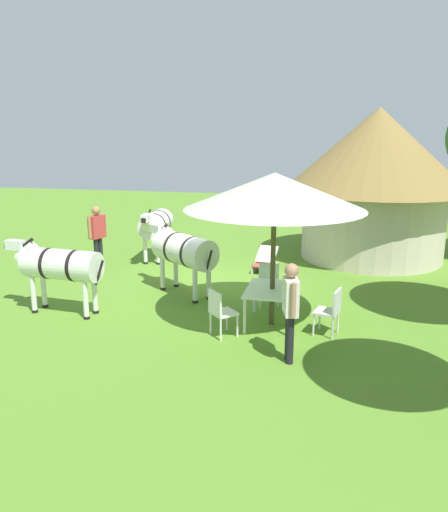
# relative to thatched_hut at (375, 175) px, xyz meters

# --- Properties ---
(ground_plane) EXTENTS (36.00, 36.00, 0.00)m
(ground_plane) POSITION_rel_thatched_hut_xyz_m (3.95, -4.16, -2.44)
(ground_plane) COLOR #568428
(thatched_hut) EXTENTS (5.26, 5.26, 4.37)m
(thatched_hut) POSITION_rel_thatched_hut_xyz_m (0.00, 0.00, 0.00)
(thatched_hut) COLOR beige
(thatched_hut) RESTS_ON ground_plane
(shade_umbrella) EXTENTS (3.43, 3.43, 2.99)m
(shade_umbrella) POSITION_rel_thatched_hut_xyz_m (6.01, -2.24, 0.20)
(shade_umbrella) COLOR #484023
(shade_umbrella) RESTS_ON ground_plane
(patio_dining_table) EXTENTS (1.31, 1.01, 0.74)m
(patio_dining_table) POSITION_rel_thatched_hut_xyz_m (6.01, -2.24, -1.78)
(patio_dining_table) COLOR silver
(patio_dining_table) RESTS_ON ground_plane
(patio_chair_west_end) EXTENTS (0.54, 0.52, 0.90)m
(patio_chair_west_end) POSITION_rel_thatched_hut_xyz_m (6.33, -1.10, -1.92)
(patio_chair_west_end) COLOR silver
(patio_chair_west_end) RESTS_ON ground_plane
(patio_chair_near_lawn) EXTENTS (0.49, 0.51, 0.90)m
(patio_chair_near_lawn) POSITION_rel_thatched_hut_xyz_m (4.85, -2.45, -1.92)
(patio_chair_near_lawn) COLOR white
(patio_chair_near_lawn) RESTS_ON ground_plane
(patio_chair_east_end) EXTENTS (0.61, 0.61, 0.90)m
(patio_chair_east_end) POSITION_rel_thatched_hut_xyz_m (6.82, -3.11, -1.92)
(patio_chair_east_end) COLOR white
(patio_chair_east_end) RESTS_ON ground_plane
(guest_beside_umbrella) EXTENTS (0.59, 0.31, 1.69)m
(guest_beside_umbrella) POSITION_rel_thatched_hut_xyz_m (7.61, -1.75, -1.43)
(guest_beside_umbrella) COLOR black
(guest_beside_umbrella) RESTS_ON ground_plane
(standing_watcher) EXTENTS (0.60, 0.36, 1.75)m
(standing_watcher) POSITION_rel_thatched_hut_xyz_m (2.94, -7.38, -1.39)
(standing_watcher) COLOR black
(standing_watcher) RESTS_ON ground_plane
(striped_lounge_chair) EXTENTS (0.87, 0.65, 0.64)m
(striped_lounge_chair) POSITION_rel_thatched_hut_xyz_m (2.26, -2.87, -2.19)
(striped_lounge_chair) COLOR #C84743
(striped_lounge_chair) RESTS_ON ground_plane
(zebra_nearest_camera) EXTENTS (2.11, 0.78, 1.59)m
(zebra_nearest_camera) POSITION_rel_thatched_hut_xyz_m (1.66, -6.17, -1.39)
(zebra_nearest_camera) COLOR silver
(zebra_nearest_camera) RESTS_ON ground_plane
(zebra_by_umbrella) EXTENTS (1.63, 1.99, 1.59)m
(zebra_by_umbrella) POSITION_rel_thatched_hut_xyz_m (4.53, -4.48, -1.39)
(zebra_by_umbrella) COLOR silver
(zebra_by_umbrella) RESTS_ON ground_plane
(zebra_toward_hut) EXTENTS (0.78, 2.33, 1.58)m
(zebra_toward_hut) POSITION_rel_thatched_hut_xyz_m (6.28, -6.62, -1.41)
(zebra_toward_hut) COLOR silver
(zebra_toward_hut) RESTS_ON ground_plane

